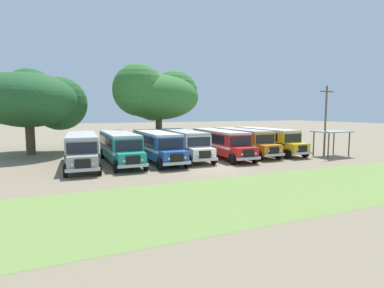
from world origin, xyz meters
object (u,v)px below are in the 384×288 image
Objects in this scene: broad_shade_tree at (157,96)px; secondary_tree at (33,99)px; parked_bus_slot_2 at (156,145)px; waiting_shelter at (332,133)px; parked_bus_slot_4 at (220,142)px; parked_bus_slot_6 at (266,139)px; utility_pole at (326,119)px; parked_bus_slot_1 at (120,146)px; parked_bus_slot_0 at (82,148)px; parked_bus_slot_5 at (242,140)px; parked_bus_slot_3 at (184,142)px.

secondary_tree is at bearing 178.18° from broad_shade_tree.
parked_bus_slot_2 is 3.01× the size of waiting_shelter.
parked_bus_slot_6 is at bearing 99.15° from parked_bus_slot_4.
utility_pole is (17.40, -4.44, 2.42)m from parked_bus_slot_2.
secondary_tree reaches higher than utility_pole.
parked_bus_slot_6 is at bearing 90.97° from parked_bus_slot_1.
parked_bus_slot_2 is (6.88, -0.08, 0.00)m from parked_bus_slot_0.
broad_shade_tree reaches higher than parked_bus_slot_0.
waiting_shelter is (21.73, -4.92, 0.87)m from parked_bus_slot_1.
utility_pole is (24.28, -4.52, 2.42)m from parked_bus_slot_0.
parked_bus_slot_0 is 1.00× the size of parked_bus_slot_4.
parked_bus_slot_4 is at bearing 87.35° from parked_bus_slot_1.
parked_bus_slot_1 and parked_bus_slot_4 have the same top height.
parked_bus_slot_5 is at bearing -93.87° from parked_bus_slot_6.
utility_pole is (10.41, -4.24, 2.42)m from parked_bus_slot_4.
utility_pole is at bearing 169.04° from waiting_shelter.
parked_bus_slot_6 is at bearing -42.15° from broad_shade_tree.
parked_bus_slot_1 is at bearing 97.27° from parked_bus_slot_0.
parked_bus_slot_0 is 1.01× the size of parked_bus_slot_2.
parked_bus_slot_1 reaches higher than waiting_shelter.
waiting_shelter is at bearing -44.10° from broad_shade_tree.
parked_bus_slot_1 is 6.73m from parked_bus_slot_3.
utility_pole is at bearing 75.85° from parked_bus_slot_2.
parked_bus_slot_4 is 12.09m from waiting_shelter.
parked_bus_slot_3 is 3.03× the size of waiting_shelter.
parked_bus_slot_3 is 1.00× the size of parked_bus_slot_6.
broad_shade_tree is (-7.11, 9.26, 5.28)m from parked_bus_slot_5.
parked_bus_slot_5 is 24.10m from secondary_tree.
parked_bus_slot_4 is at bearing -74.37° from parked_bus_slot_5.
parked_bus_slot_2 is 13.60m from parked_bus_slot_6.
broad_shade_tree is at bearing 134.59° from utility_pole.
parked_bus_slot_1 and parked_bus_slot_6 have the same top height.
parked_bus_slot_3 is (6.71, 0.46, 0.00)m from parked_bus_slot_1.
parked_bus_slot_0 is 1.00× the size of parked_bus_slot_3.
broad_shade_tree is (6.69, 9.66, 5.28)m from parked_bus_slot_1.
parked_bus_slot_1 and parked_bus_slot_5 have the same top height.
parked_bus_slot_2 is 3.30m from parked_bus_slot_3.
parked_bus_slot_1 is 1.00× the size of parked_bus_slot_4.
utility_pole is (20.91, -4.76, 2.42)m from parked_bus_slot_1.
parked_bus_slot_0 is 24.82m from utility_pole.
parked_bus_slot_3 is at bearing 160.31° from waiting_shelter.
parked_bus_slot_4 is (13.88, -0.28, 0.00)m from parked_bus_slot_0.
parked_bus_slot_3 is 1.00× the size of parked_bus_slot_4.
parked_bus_slot_5 is (10.30, 0.72, 0.00)m from parked_bus_slot_2.
secondary_tree is 33.32m from waiting_shelter.
parked_bus_slot_6 is (3.29, -0.15, 0.00)m from parked_bus_slot_5.
parked_bus_slot_4 is 21.63m from secondary_tree.
parked_bus_slot_2 and parked_bus_slot_3 have the same top height.
parked_bus_slot_1 is 12.89m from broad_shade_tree.
parked_bus_slot_0 is 3.38m from parked_bus_slot_1.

